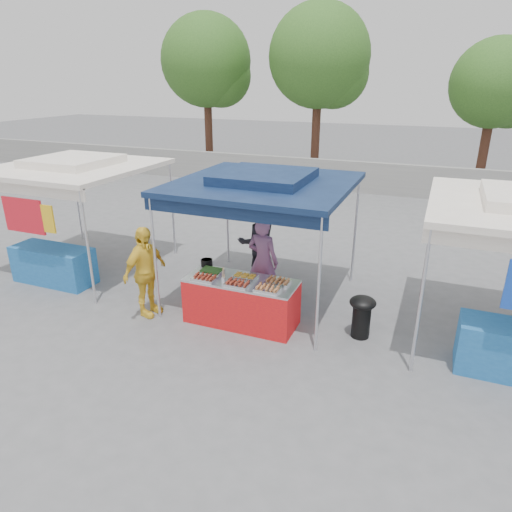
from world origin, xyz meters
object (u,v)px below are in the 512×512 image
at_px(cooking_pot, 207,263).
at_px(helper_man, 257,242).
at_px(customer_person, 145,272).
at_px(wok_burner, 362,313).
at_px(vendor_table, 241,301).
at_px(vendor_woman, 263,261).

height_order(cooking_pot, helper_man, helper_man).
height_order(cooking_pot, customer_person, customer_person).
bearing_deg(helper_man, wok_burner, 108.68).
xyz_separation_m(vendor_table, wok_burner, (2.10, 0.33, 0.02)).
bearing_deg(vendor_woman, vendor_table, 94.50).
bearing_deg(customer_person, wok_burner, -70.06).
distance_m(cooking_pot, helper_man, 1.60).
bearing_deg(cooking_pot, wok_burner, -0.45).
xyz_separation_m(vendor_table, customer_person, (-1.76, -0.37, 0.44)).
height_order(helper_man, customer_person, helper_man).
bearing_deg(vendor_table, vendor_woman, 85.69).
relative_size(vendor_woman, helper_man, 1.00).
xyz_separation_m(helper_man, customer_person, (-1.30, -2.26, -0.02)).
bearing_deg(helper_man, cooking_pot, 35.23).
distance_m(vendor_woman, helper_man, 1.13).
bearing_deg(cooking_pot, helper_man, 75.10).
bearing_deg(helper_man, vendor_table, 63.77).
distance_m(cooking_pot, vendor_woman, 1.08).
bearing_deg(customer_person, helper_man, -20.24).
relative_size(vendor_woman, customer_person, 1.02).
relative_size(wok_burner, vendor_woman, 0.43).
relative_size(cooking_pot, vendor_woman, 0.13).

